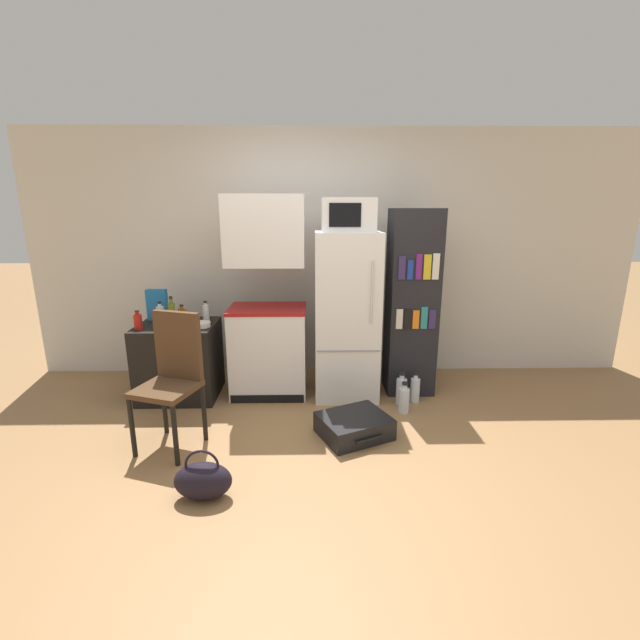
# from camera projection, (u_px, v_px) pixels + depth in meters

# --- Properties ---
(ground_plane) EXTENTS (24.00, 24.00, 0.00)m
(ground_plane) POSITION_uv_depth(u_px,v_px,m) (318.00, 472.00, 2.95)
(ground_plane) COLOR olive
(wall_back) EXTENTS (6.40, 0.10, 2.56)m
(wall_back) POSITION_uv_depth(u_px,v_px,m) (334.00, 255.00, 4.57)
(wall_back) COLOR beige
(wall_back) RESTS_ON ground_plane
(side_table) EXTENTS (0.72, 0.61, 0.71)m
(side_table) POSITION_uv_depth(u_px,v_px,m) (180.00, 360.00, 4.09)
(side_table) COLOR black
(side_table) RESTS_ON ground_plane
(kitchen_hutch) EXTENTS (0.73, 0.52, 1.88)m
(kitchen_hutch) POSITION_uv_depth(u_px,v_px,m) (267.00, 307.00, 4.03)
(kitchen_hutch) COLOR white
(kitchen_hutch) RESTS_ON ground_plane
(refrigerator) EXTENTS (0.59, 0.60, 1.56)m
(refrigerator) POSITION_uv_depth(u_px,v_px,m) (346.00, 316.00, 4.03)
(refrigerator) COLOR white
(refrigerator) RESTS_ON ground_plane
(microwave) EXTENTS (0.47, 0.41, 0.29)m
(microwave) POSITION_uv_depth(u_px,v_px,m) (348.00, 215.00, 3.79)
(microwave) COLOR silver
(microwave) RESTS_ON refrigerator
(bookshelf) EXTENTS (0.45, 0.41, 1.77)m
(bookshelf) POSITION_uv_depth(u_px,v_px,m) (411.00, 303.00, 4.10)
(bookshelf) COLOR black
(bookshelf) RESTS_ON ground_plane
(bottle_olive_oil) EXTENTS (0.06, 0.06, 0.28)m
(bottle_olive_oil) POSITION_uv_depth(u_px,v_px,m) (172.00, 314.00, 3.89)
(bottle_olive_oil) COLOR #566619
(bottle_olive_oil) RESTS_ON side_table
(bottle_ketchup_red) EXTENTS (0.07, 0.07, 0.18)m
(bottle_ketchup_red) POSITION_uv_depth(u_px,v_px,m) (138.00, 321.00, 3.81)
(bottle_ketchup_red) COLOR #AD1914
(bottle_ketchup_red) RESTS_ON side_table
(bottle_clear_short) EXTENTS (0.07, 0.07, 0.21)m
(bottle_clear_short) POSITION_uv_depth(u_px,v_px,m) (161.00, 315.00, 3.99)
(bottle_clear_short) COLOR silver
(bottle_clear_short) RESTS_ON side_table
(bottle_amber_beer) EXTENTS (0.07, 0.07, 0.18)m
(bottle_amber_beer) POSITION_uv_depth(u_px,v_px,m) (182.00, 315.00, 4.01)
(bottle_amber_beer) COLOR brown
(bottle_amber_beer) RESTS_ON side_table
(bottle_milk_white) EXTENTS (0.06, 0.06, 0.19)m
(bottle_milk_white) POSITION_uv_depth(u_px,v_px,m) (206.00, 312.00, 4.11)
(bottle_milk_white) COLOR white
(bottle_milk_white) RESTS_ON side_table
(bowl) EXTENTS (0.16, 0.16, 0.04)m
(bowl) POSITION_uv_depth(u_px,v_px,m) (202.00, 324.00, 3.91)
(bowl) COLOR silver
(bowl) RESTS_ON side_table
(cereal_box) EXTENTS (0.19, 0.07, 0.30)m
(cereal_box) POSITION_uv_depth(u_px,v_px,m) (157.00, 305.00, 4.12)
(cereal_box) COLOR #1E66A8
(cereal_box) RESTS_ON side_table
(chair) EXTENTS (0.51, 0.51, 1.02)m
(chair) POSITION_uv_depth(u_px,v_px,m) (173.00, 369.00, 3.19)
(chair) COLOR black
(chair) RESTS_ON ground_plane
(suitcase_large_flat) EXTENTS (0.65, 0.61, 0.17)m
(suitcase_large_flat) POSITION_uv_depth(u_px,v_px,m) (354.00, 426.00, 3.41)
(suitcase_large_flat) COLOR black
(suitcase_large_flat) RESTS_ON ground_plane
(handbag) EXTENTS (0.36, 0.20, 0.33)m
(handbag) POSITION_uv_depth(u_px,v_px,m) (203.00, 480.00, 2.65)
(handbag) COLOR black
(handbag) RESTS_ON ground_plane
(water_bottle_front) EXTENTS (0.10, 0.10, 0.31)m
(water_bottle_front) POSITION_uv_depth(u_px,v_px,m) (401.00, 391.00, 3.96)
(water_bottle_front) COLOR silver
(water_bottle_front) RESTS_ON ground_plane
(water_bottle_middle) EXTENTS (0.09, 0.09, 0.29)m
(water_bottle_middle) POSITION_uv_depth(u_px,v_px,m) (415.00, 389.00, 4.00)
(water_bottle_middle) COLOR silver
(water_bottle_middle) RESTS_ON ground_plane
(water_bottle_back) EXTENTS (0.09, 0.09, 0.28)m
(water_bottle_back) POSITION_uv_depth(u_px,v_px,m) (404.00, 400.00, 3.79)
(water_bottle_back) COLOR silver
(water_bottle_back) RESTS_ON ground_plane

